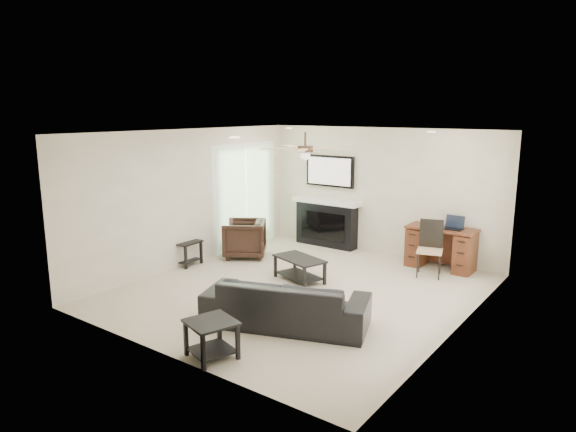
# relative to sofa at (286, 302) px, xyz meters

# --- Properties ---
(room_shell) EXTENTS (5.50, 5.54, 2.52)m
(room_shell) POSITION_rel_sofa_xyz_m (-0.42, 1.30, 1.37)
(room_shell) COLOR beige
(room_shell) RESTS_ON ground
(sofa) EXTENTS (2.34, 1.54, 0.64)m
(sofa) POSITION_rel_sofa_xyz_m (0.00, 0.00, 0.00)
(sofa) COLOR black
(sofa) RESTS_ON ground
(armchair) EXTENTS (1.11, 1.10, 0.73)m
(armchair) POSITION_rel_sofa_xyz_m (-2.60, 2.15, 0.05)
(armchair) COLOR black
(armchair) RESTS_ON ground
(coffee_table) EXTENTS (1.01, 0.75, 0.40)m
(coffee_table) POSITION_rel_sofa_xyz_m (-0.90, 1.60, -0.12)
(coffee_table) COLOR black
(coffee_table) RESTS_ON ground
(end_table_near) EXTENTS (0.65, 0.65, 0.45)m
(end_table_near) POSITION_rel_sofa_xyz_m (-0.15, -1.25, -0.09)
(end_table_near) COLOR black
(end_table_near) RESTS_ON ground
(end_table_left) EXTENTS (0.54, 0.54, 0.45)m
(end_table_left) POSITION_rel_sofa_xyz_m (-3.15, 1.10, -0.09)
(end_table_left) COLOR black
(end_table_left) RESTS_ON ground
(fireplace_unit) EXTENTS (1.52, 0.34, 1.91)m
(fireplace_unit) POSITION_rel_sofa_xyz_m (-1.76, 3.80, 0.64)
(fireplace_unit) COLOR black
(fireplace_unit) RESTS_ON ground
(desk) EXTENTS (1.22, 0.56, 0.76)m
(desk) POSITION_rel_sofa_xyz_m (0.77, 3.68, 0.06)
(desk) COLOR #411810
(desk) RESTS_ON ground
(desk_chair) EXTENTS (0.53, 0.54, 0.97)m
(desk_chair) POSITION_rel_sofa_xyz_m (0.77, 3.13, 0.17)
(desk_chair) COLOR black
(desk_chair) RESTS_ON ground
(laptop) EXTENTS (0.33, 0.24, 0.23)m
(laptop) POSITION_rel_sofa_xyz_m (0.97, 3.66, 0.56)
(laptop) COLOR black
(laptop) RESTS_ON desk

